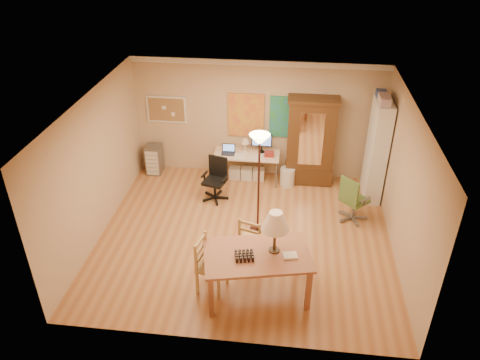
# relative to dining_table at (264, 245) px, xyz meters

# --- Properties ---
(floor) EXTENTS (5.50, 5.50, 0.00)m
(floor) POSITION_rel_dining_table_xyz_m (-0.45, 1.44, -0.98)
(floor) COLOR #A6673B
(floor) RESTS_ON ground
(crown_molding) EXTENTS (5.50, 0.08, 0.12)m
(crown_molding) POSITION_rel_dining_table_xyz_m (-0.45, 3.90, 1.66)
(crown_molding) COLOR white
(crown_molding) RESTS_ON floor
(corkboard) EXTENTS (0.90, 0.04, 0.62)m
(corkboard) POSITION_rel_dining_table_xyz_m (-2.50, 3.91, 0.52)
(corkboard) COLOR #997348
(corkboard) RESTS_ON floor
(art_panel_left) EXTENTS (0.80, 0.04, 1.00)m
(art_panel_left) POSITION_rel_dining_table_xyz_m (-0.70, 3.91, 0.47)
(art_panel_left) COLOR yellow
(art_panel_left) RESTS_ON floor
(art_panel_right) EXTENTS (0.75, 0.04, 0.95)m
(art_panel_right) POSITION_rel_dining_table_xyz_m (0.20, 3.91, 0.47)
(art_panel_right) COLOR teal
(art_panel_right) RESTS_ON floor
(dining_table) EXTENTS (1.82, 1.32, 1.55)m
(dining_table) POSITION_rel_dining_table_xyz_m (0.00, 0.00, 0.00)
(dining_table) COLOR brown
(dining_table) RESTS_ON floor
(ladder_chair_back) EXTENTS (0.54, 0.52, 0.93)m
(ladder_chair_back) POSITION_rel_dining_table_xyz_m (-0.24, 0.79, -0.54)
(ladder_chair_back) COLOR tan
(ladder_chair_back) RESTS_ON floor
(ladder_chair_left) EXTENTS (0.52, 0.54, 0.98)m
(ladder_chair_left) POSITION_rel_dining_table_xyz_m (-0.85, 0.01, -0.52)
(ladder_chair_left) COLOR tan
(ladder_chair_left) RESTS_ON floor
(torchiere_lamp) EXTENTS (0.37, 0.37, 2.06)m
(torchiere_lamp) POSITION_rel_dining_table_xyz_m (-0.22, 1.66, 0.67)
(torchiere_lamp) COLOR #381C16
(torchiere_lamp) RESTS_ON floor
(computer_desk) EXTENTS (1.46, 0.64, 1.11)m
(computer_desk) POSITION_rel_dining_table_xyz_m (-0.62, 3.60, -0.57)
(computer_desk) COLOR beige
(computer_desk) RESTS_ON floor
(office_chair_black) EXTENTS (0.58, 0.58, 0.94)m
(office_chair_black) POSITION_rel_dining_table_xyz_m (-1.22, 2.71, -0.73)
(office_chair_black) COLOR black
(office_chair_black) RESTS_ON floor
(office_chair_green) EXTENTS (0.64, 0.64, 0.99)m
(office_chair_green) POSITION_rel_dining_table_xyz_m (1.61, 2.25, -0.72)
(office_chair_green) COLOR slate
(office_chair_green) RESTS_ON floor
(drawer_cart) EXTENTS (0.34, 0.41, 0.69)m
(drawer_cart) POSITION_rel_dining_table_xyz_m (-2.82, 3.66, -0.64)
(drawer_cart) COLOR slate
(drawer_cart) RESTS_ON floor
(armoire) EXTENTS (1.09, 0.52, 2.00)m
(armoire) POSITION_rel_dining_table_xyz_m (0.75, 3.68, -0.11)
(armoire) COLOR #331B0E
(armoire) RESTS_ON floor
(bookshelf) EXTENTS (0.33, 0.87, 2.18)m
(bookshelf) POSITION_rel_dining_table_xyz_m (2.10, 3.24, 0.10)
(bookshelf) COLOR white
(bookshelf) RESTS_ON floor
(wastebin) EXTENTS (0.33, 0.33, 0.42)m
(wastebin) POSITION_rel_dining_table_xyz_m (0.29, 3.45, -0.77)
(wastebin) COLOR silver
(wastebin) RESTS_ON floor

